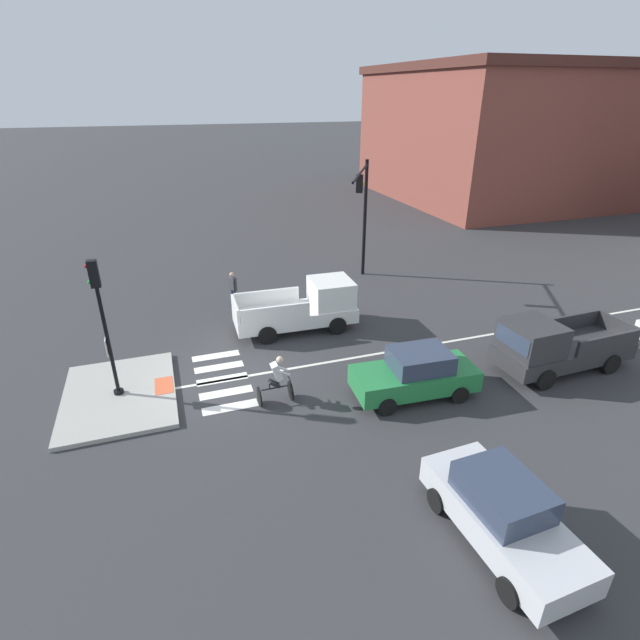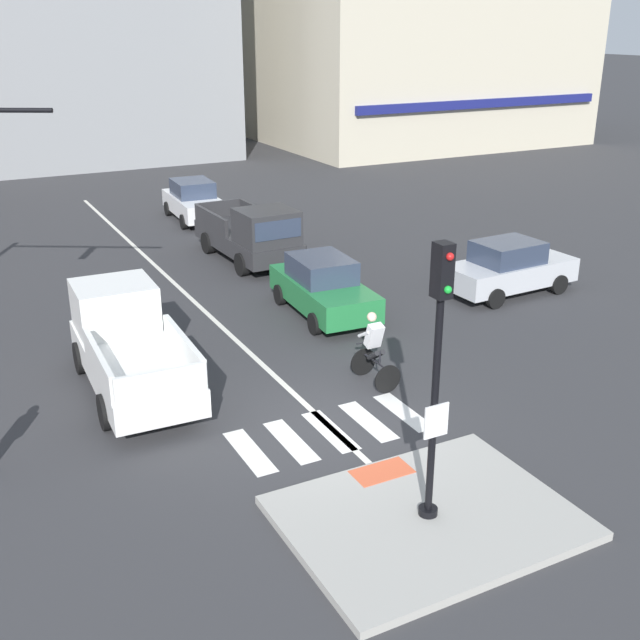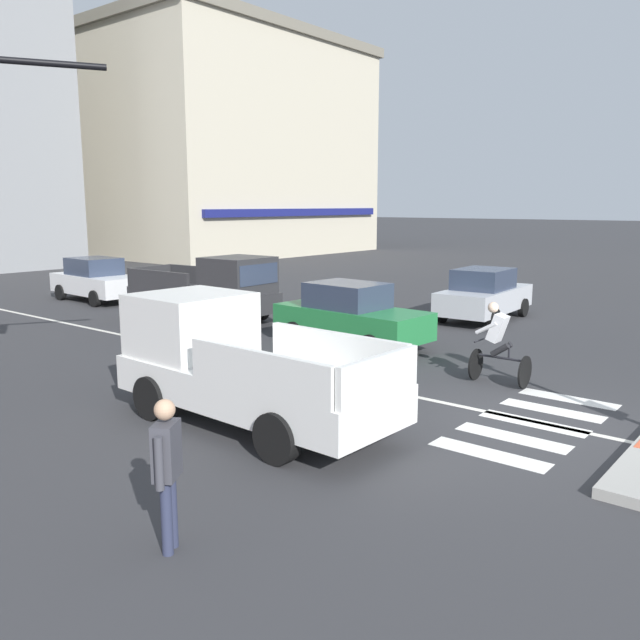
% 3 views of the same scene
% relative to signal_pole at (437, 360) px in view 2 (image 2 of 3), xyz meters
% --- Properties ---
extents(ground_plane, '(300.00, 300.00, 0.00)m').
position_rel_signal_pole_xyz_m(ground_plane, '(0.00, 3.66, -2.95)').
color(ground_plane, '#333335').
extents(traffic_island, '(4.68, 3.58, 0.15)m').
position_rel_signal_pole_xyz_m(traffic_island, '(0.00, 0.01, -2.87)').
color(traffic_island, '#A3A099').
rests_on(traffic_island, ground).
extents(tactile_pad_front, '(1.10, 0.60, 0.01)m').
position_rel_signal_pole_xyz_m(tactile_pad_front, '(0.00, 1.45, -2.80)').
color(tactile_pad_front, '#DB5B38').
rests_on(tactile_pad_front, traffic_island).
extents(signal_pole, '(0.44, 0.38, 4.65)m').
position_rel_signal_pole_xyz_m(signal_pole, '(0.00, 0.00, 0.00)').
color(signal_pole, black).
rests_on(signal_pole, traffic_island).
extents(crosswalk_stripe_a, '(0.44, 1.80, 0.01)m').
position_rel_signal_pole_xyz_m(crosswalk_stripe_a, '(-1.77, 3.43, -2.95)').
color(crosswalk_stripe_a, silver).
rests_on(crosswalk_stripe_a, ground).
extents(crosswalk_stripe_b, '(0.44, 1.80, 0.01)m').
position_rel_signal_pole_xyz_m(crosswalk_stripe_b, '(-0.88, 3.43, -2.95)').
color(crosswalk_stripe_b, silver).
rests_on(crosswalk_stripe_b, ground).
extents(crosswalk_stripe_c, '(0.44, 1.80, 0.01)m').
position_rel_signal_pole_xyz_m(crosswalk_stripe_c, '(0.00, 3.43, -2.95)').
color(crosswalk_stripe_c, silver).
rests_on(crosswalk_stripe_c, ground).
extents(crosswalk_stripe_d, '(0.44, 1.80, 0.01)m').
position_rel_signal_pole_xyz_m(crosswalk_stripe_d, '(0.88, 3.43, -2.95)').
color(crosswalk_stripe_d, silver).
rests_on(crosswalk_stripe_d, ground).
extents(crosswalk_stripe_e, '(0.44, 1.80, 0.01)m').
position_rel_signal_pole_xyz_m(crosswalk_stripe_e, '(1.77, 3.43, -2.95)').
color(crosswalk_stripe_e, silver).
rests_on(crosswalk_stripe_e, ground).
extents(lane_centre_line, '(0.14, 28.00, 0.01)m').
position_rel_signal_pole_xyz_m(lane_centre_line, '(0.07, 13.66, -2.95)').
color(lane_centre_line, silver).
rests_on(lane_centre_line, ground).
extents(building_corner_right, '(20.13, 15.89, 15.60)m').
position_rel_signal_pole_xyz_m(building_corner_right, '(24.32, 37.23, 4.87)').
color(building_corner_right, beige).
rests_on(building_corner_right, ground).
extents(building_far_block, '(19.46, 21.38, 17.05)m').
position_rel_signal_pole_xyz_m(building_far_block, '(1.48, 44.81, 5.60)').
color(building_far_block, gray).
rests_on(building_far_block, ground).
extents(car_green_eastbound_mid, '(2.03, 4.19, 1.64)m').
position_rel_signal_pole_xyz_m(car_green_eastbound_mid, '(2.99, 9.45, -2.14)').
color(car_green_eastbound_mid, '#237A3D').
rests_on(car_green_eastbound_mid, ground).
extents(car_silver_cross_right, '(4.17, 1.99, 1.64)m').
position_rel_signal_pole_xyz_m(car_silver_cross_right, '(8.80, 8.44, -2.14)').
color(car_silver_cross_right, silver).
rests_on(car_silver_cross_right, ground).
extents(car_white_eastbound_distant, '(2.00, 4.18, 1.64)m').
position_rel_signal_pole_xyz_m(car_white_eastbound_distant, '(3.38, 21.71, -2.14)').
color(car_white_eastbound_distant, white).
rests_on(car_white_eastbound_distant, ground).
extents(pickup_truck_charcoal_eastbound_far, '(2.19, 5.16, 2.08)m').
position_rel_signal_pole_xyz_m(pickup_truck_charcoal_eastbound_far, '(3.16, 14.92, -1.97)').
color(pickup_truck_charcoal_eastbound_far, '#2D2D30').
rests_on(pickup_truck_charcoal_eastbound_far, ground).
extents(pickup_truck_white_westbound_near, '(2.18, 5.15, 2.08)m').
position_rel_signal_pole_xyz_m(pickup_truck_white_westbound_near, '(-3.02, 7.48, -1.97)').
color(pickup_truck_white_westbound_near, white).
rests_on(pickup_truck_white_westbound_near, ground).
extents(cyclist, '(0.67, 1.10, 1.68)m').
position_rel_signal_pole_xyz_m(cyclist, '(1.95, 4.97, -2.08)').
color(cyclist, black).
rests_on(cyclist, ground).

